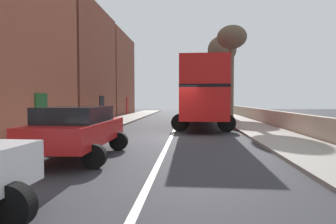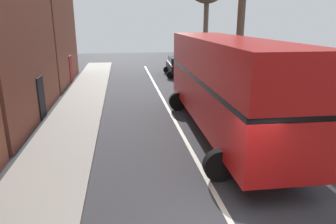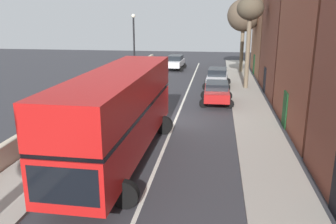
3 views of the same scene
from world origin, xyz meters
name	(u,v)px [view 2 (image 2 of 3)]	position (x,y,z in m)	size (l,w,h in m)	color
double_decker_bus	(224,80)	(1.70, 6.10, 2.36)	(3.71, 11.48, 4.06)	#B71514
parked_car_black_right_0	(178,65)	(2.50, 20.75, 0.95)	(2.57, 4.59, 1.68)	black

